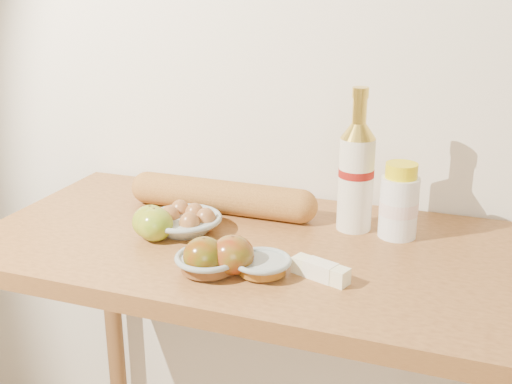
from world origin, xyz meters
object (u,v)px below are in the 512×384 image
egg_bowl (186,221)px  baguette (221,197)px  table (261,294)px  bourbon_bottle (356,173)px  cream_bottle (399,203)px

egg_bowl → baguette: baguette is taller
table → egg_bowl: 0.23m
egg_bowl → bourbon_bottle: bearing=22.6°
cream_bottle → bourbon_bottle: bearing=-165.4°
table → egg_bowl: bearing=-179.1°
cream_bottle → egg_bowl: 0.46m
bourbon_bottle → cream_bottle: bearing=18.2°
cream_bottle → egg_bowl: cream_bottle is taller
cream_bottle → baguette: bearing=-159.9°
egg_bowl → baguette: (0.03, 0.13, 0.02)m
baguette → bourbon_bottle: bearing=1.1°
bourbon_bottle → egg_bowl: bourbon_bottle is taller
bourbon_bottle → cream_bottle: 0.11m
table → egg_bowl: size_ratio=5.77×
cream_bottle → table: bearing=-133.5°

